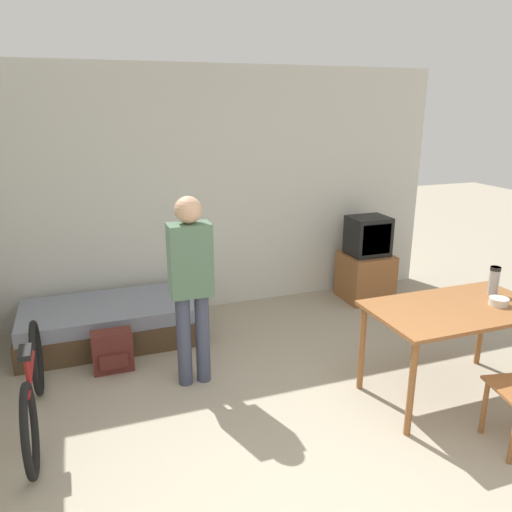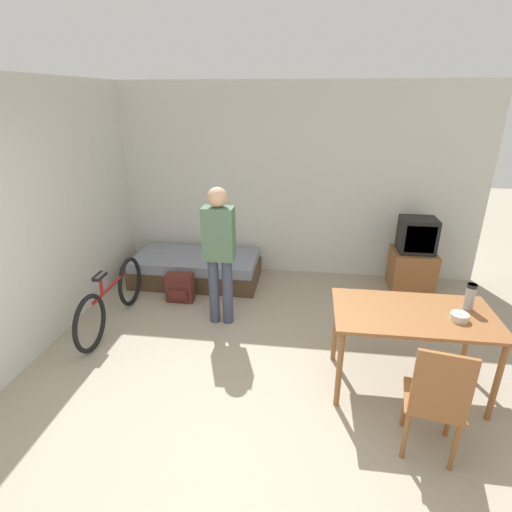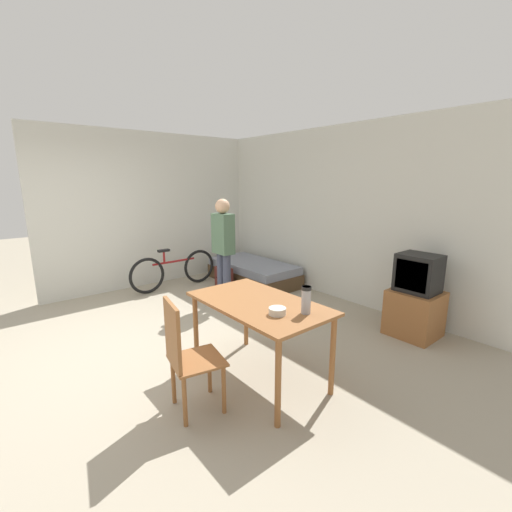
# 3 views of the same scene
# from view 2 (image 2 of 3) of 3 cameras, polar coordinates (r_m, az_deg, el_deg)

# --- Properties ---
(ground_plane) EXTENTS (20.00, 20.00, 0.00)m
(ground_plane) POSITION_cam_2_polar(r_m,az_deg,el_deg) (3.41, -1.69, -25.26)
(ground_plane) COLOR #9E937F
(wall_back) EXTENTS (5.59, 0.06, 2.70)m
(wall_back) POSITION_cam_2_polar(r_m,az_deg,el_deg) (5.78, 3.63, 10.43)
(wall_back) COLOR silver
(wall_back) RESTS_ON ground_plane
(wall_left) EXTENTS (0.06, 4.34, 2.70)m
(wall_left) POSITION_cam_2_polar(r_m,az_deg,el_deg) (4.93, -26.25, 6.20)
(wall_left) COLOR silver
(wall_left) RESTS_ON ground_plane
(daybed) EXTENTS (1.77, 0.89, 0.39)m
(daybed) POSITION_cam_2_polar(r_m,az_deg,el_deg) (5.80, -8.48, -1.74)
(daybed) COLOR #4C3823
(daybed) RESTS_ON ground_plane
(tv) EXTENTS (0.55, 0.53, 1.02)m
(tv) POSITION_cam_2_polar(r_m,az_deg,el_deg) (5.79, 21.55, -0.41)
(tv) COLOR brown
(tv) RESTS_ON ground_plane
(dining_table) EXTENTS (1.36, 0.77, 0.78)m
(dining_table) POSITION_cam_2_polar(r_m,az_deg,el_deg) (3.74, 21.48, -8.70)
(dining_table) COLOR brown
(dining_table) RESTS_ON ground_plane
(wooden_chair) EXTENTS (0.48, 0.48, 0.97)m
(wooden_chair) POSITION_cam_2_polar(r_m,az_deg,el_deg) (3.21, 24.39, -18.11)
(wooden_chair) COLOR brown
(wooden_chair) RESTS_ON ground_plane
(bicycle) EXTENTS (0.08, 1.63, 0.72)m
(bicycle) POSITION_cam_2_polar(r_m,az_deg,el_deg) (4.91, -19.91, -5.85)
(bicycle) COLOR black
(bicycle) RESTS_ON ground_plane
(person_standing) EXTENTS (0.34, 0.22, 1.61)m
(person_standing) POSITION_cam_2_polar(r_m,az_deg,el_deg) (4.43, -5.29, 1.19)
(person_standing) COLOR #3D4256
(person_standing) RESTS_ON ground_plane
(thermos_flask) EXTENTS (0.08, 0.08, 0.24)m
(thermos_flask) POSITION_cam_2_polar(r_m,az_deg,el_deg) (3.89, 28.28, -4.98)
(thermos_flask) COLOR #99999E
(thermos_flask) RESTS_ON dining_table
(mate_bowl) EXTENTS (0.15, 0.15, 0.06)m
(mate_bowl) POSITION_cam_2_polar(r_m,az_deg,el_deg) (3.72, 27.06, -7.75)
(mate_bowl) COLOR beige
(mate_bowl) RESTS_ON dining_table
(backpack) EXTENTS (0.35, 0.19, 0.38)m
(backpack) POSITION_cam_2_polar(r_m,az_deg,el_deg) (5.27, -10.83, -4.49)
(backpack) COLOR #56231E
(backpack) RESTS_ON ground_plane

